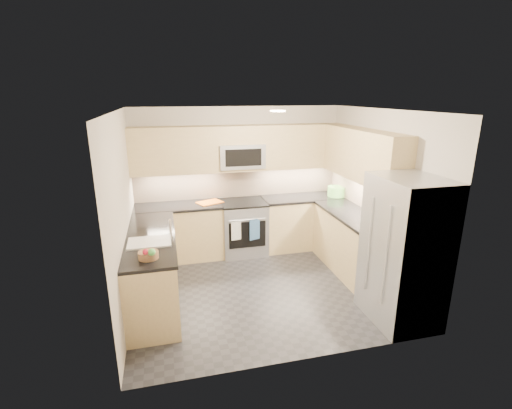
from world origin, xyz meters
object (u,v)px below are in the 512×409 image
(utensil_bowl, at_px, (336,191))
(microwave, at_px, (241,156))
(gas_range, at_px, (243,228))
(refrigerator, at_px, (404,251))
(cutting_board, at_px, (210,202))
(fruit_basket, at_px, (148,255))

(utensil_bowl, bearing_deg, microwave, 173.12)
(microwave, bearing_deg, utensil_bowl, -6.88)
(gas_range, bearing_deg, microwave, 90.00)
(gas_range, distance_m, refrigerator, 2.86)
(microwave, distance_m, cutting_board, 0.94)
(refrigerator, relative_size, fruit_basket, 8.11)
(microwave, height_order, fruit_basket, microwave)
(microwave, xyz_separation_m, refrigerator, (1.45, -2.55, -0.80))
(refrigerator, xyz_separation_m, cutting_board, (-2.01, 2.47, 0.05))
(refrigerator, distance_m, fruit_basket, 2.98)
(gas_range, distance_m, microwave, 1.25)
(cutting_board, bearing_deg, microwave, 8.07)
(refrigerator, relative_size, cutting_board, 4.50)
(microwave, bearing_deg, refrigerator, -60.38)
(microwave, relative_size, refrigerator, 0.42)
(gas_range, height_order, microwave, microwave)
(gas_range, xyz_separation_m, refrigerator, (1.45, -2.43, 0.45))
(refrigerator, bearing_deg, microwave, 119.62)
(microwave, height_order, utensil_bowl, microwave)
(utensil_bowl, bearing_deg, fruit_basket, -149.07)
(fruit_basket, bearing_deg, gas_range, 52.99)
(refrigerator, xyz_separation_m, fruit_basket, (-2.95, 0.44, 0.08))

